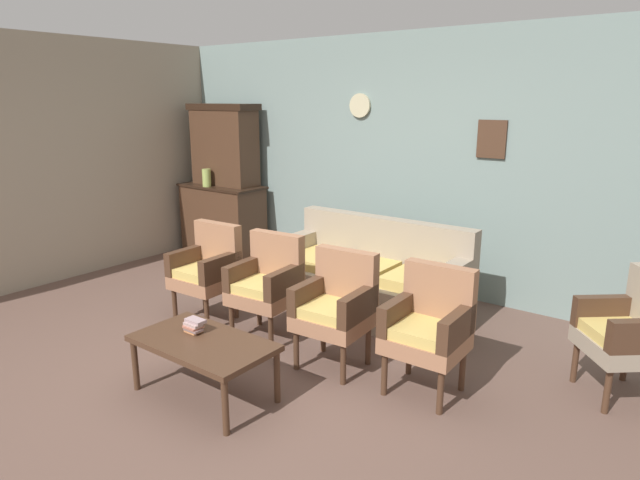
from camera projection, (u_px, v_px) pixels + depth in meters
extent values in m
plane|color=brown|center=(237.00, 373.00, 4.19)|extent=(7.68, 7.68, 0.00)
cube|color=gray|center=(409.00, 164.00, 5.88)|extent=(6.40, 0.06, 2.70)
cube|color=#472D1E|center=(492.00, 139.00, 5.25)|extent=(0.28, 0.02, 0.36)
cylinder|color=beige|center=(360.00, 105.00, 6.04)|extent=(0.26, 0.03, 0.26)
cube|color=gray|center=(12.00, 165.00, 5.73)|extent=(0.06, 5.20, 2.70)
cube|color=#472D1E|center=(223.00, 221.00, 7.28)|extent=(1.10, 0.52, 0.90)
cube|color=black|center=(222.00, 186.00, 7.16)|extent=(1.16, 0.55, 0.03)
cube|color=#472D1E|center=(225.00, 148.00, 7.10)|extent=(0.90, 0.36, 0.95)
cube|color=black|center=(223.00, 107.00, 6.97)|extent=(0.99, 0.38, 0.08)
cylinder|color=#A3B95C|center=(207.00, 178.00, 7.03)|extent=(0.11, 0.11, 0.22)
cube|color=gray|center=(366.00, 293.00, 5.28)|extent=(1.89, 0.81, 0.42)
cube|color=gray|center=(384.00, 241.00, 5.42)|extent=(1.89, 0.17, 0.48)
cube|color=gray|center=(453.00, 278.00, 4.70)|extent=(0.16, 0.80, 0.24)
cube|color=gray|center=(296.00, 246.00, 5.70)|extent=(0.16, 0.80, 0.24)
cube|color=tan|center=(417.00, 280.00, 4.87)|extent=(0.50, 0.56, 0.10)
cube|color=tan|center=(364.00, 269.00, 5.19)|extent=(0.50, 0.56, 0.10)
cube|color=tan|center=(318.00, 259.00, 5.51)|extent=(0.50, 0.56, 0.10)
cube|color=#9E6B4C|center=(204.00, 281.00, 5.12)|extent=(0.54, 0.50, 0.12)
cube|color=tan|center=(202.00, 272.00, 5.08)|extent=(0.46, 0.43, 0.10)
cube|color=#9E6B4C|center=(218.00, 246.00, 5.20)|extent=(0.52, 0.12, 0.46)
cube|color=#472D1E|center=(221.00, 268.00, 4.95)|extent=(0.10, 0.48, 0.22)
cube|color=#472D1E|center=(187.00, 260.00, 5.19)|extent=(0.10, 0.48, 0.22)
cylinder|color=#472D1E|center=(207.00, 315.00, 4.90)|extent=(0.04, 0.04, 0.32)
cylinder|color=#472D1E|center=(175.00, 305.00, 5.13)|extent=(0.04, 0.04, 0.32)
cylinder|color=#472D1E|center=(236.00, 302.00, 5.21)|extent=(0.04, 0.04, 0.32)
cylinder|color=#472D1E|center=(205.00, 293.00, 5.44)|extent=(0.04, 0.04, 0.32)
cube|color=#9E6B4C|center=(264.00, 296.00, 4.73)|extent=(0.56, 0.52, 0.12)
cube|color=tan|center=(262.00, 287.00, 4.69)|extent=(0.48, 0.44, 0.10)
cube|color=#9E6B4C|center=(277.00, 258.00, 4.82)|extent=(0.53, 0.14, 0.46)
cube|color=#472D1E|center=(285.00, 282.00, 4.57)|extent=(0.12, 0.49, 0.22)
cube|color=#472D1E|center=(244.00, 273.00, 4.80)|extent=(0.12, 0.49, 0.22)
cylinder|color=#472D1E|center=(271.00, 333.00, 4.52)|extent=(0.04, 0.04, 0.32)
cylinder|color=#472D1E|center=(232.00, 322.00, 4.73)|extent=(0.04, 0.04, 0.32)
cylinder|color=#472D1E|center=(297.00, 318.00, 4.83)|extent=(0.04, 0.04, 0.32)
cylinder|color=#472D1E|center=(259.00, 308.00, 5.05)|extent=(0.04, 0.04, 0.32)
cube|color=#9E6B4C|center=(333.00, 321.00, 4.20)|extent=(0.55, 0.51, 0.12)
cube|color=tan|center=(331.00, 311.00, 4.16)|extent=(0.47, 0.44, 0.10)
cube|color=#9E6B4C|center=(347.00, 278.00, 4.29)|extent=(0.53, 0.13, 0.46)
cube|color=#472D1E|center=(358.00, 306.00, 4.04)|extent=(0.11, 0.48, 0.22)
cube|color=#472D1E|center=(309.00, 295.00, 4.28)|extent=(0.11, 0.48, 0.22)
cylinder|color=#472D1E|center=(343.00, 364.00, 3.99)|extent=(0.04, 0.04, 0.32)
cylinder|color=#472D1E|center=(296.00, 350.00, 4.22)|extent=(0.04, 0.04, 0.32)
cylinder|color=#472D1E|center=(368.00, 345.00, 4.30)|extent=(0.04, 0.04, 0.32)
cylinder|color=#472D1E|center=(323.00, 333.00, 4.52)|extent=(0.04, 0.04, 0.32)
cube|color=#9E6B4C|center=(425.00, 343.00, 3.83)|extent=(0.53, 0.49, 0.12)
cube|color=tan|center=(425.00, 332.00, 3.79)|extent=(0.45, 0.42, 0.10)
cube|color=#9E6B4C|center=(439.00, 296.00, 3.91)|extent=(0.52, 0.11, 0.46)
cube|color=#472D1E|center=(457.00, 328.00, 3.66)|extent=(0.09, 0.48, 0.22)
cube|color=#472D1E|center=(398.00, 313.00, 3.91)|extent=(0.09, 0.48, 0.22)
cylinder|color=#472D1E|center=(440.00, 392.00, 3.61)|extent=(0.04, 0.04, 0.32)
cylinder|color=#472D1E|center=(384.00, 374.00, 3.85)|extent=(0.04, 0.04, 0.32)
cylinder|color=#472D1E|center=(462.00, 369.00, 3.91)|extent=(0.04, 0.04, 0.32)
cylinder|color=#472D1E|center=(409.00, 354.00, 4.15)|extent=(0.04, 0.04, 0.32)
cube|color=gray|center=(621.00, 346.00, 3.78)|extent=(0.70, 0.71, 0.12)
cube|color=tan|center=(620.00, 334.00, 3.76)|extent=(0.60, 0.60, 0.10)
cube|color=#472D1E|center=(606.00, 311.00, 3.95)|extent=(0.42, 0.37, 0.22)
cylinder|color=#472D1E|center=(607.00, 391.00, 3.63)|extent=(0.04, 0.04, 0.32)
cylinder|color=#472D1E|center=(575.00, 362.00, 4.03)|extent=(0.04, 0.04, 0.32)
cylinder|color=#472D1E|center=(625.00, 360.00, 4.05)|extent=(0.04, 0.04, 0.32)
cube|color=#472D1E|center=(203.00, 343.00, 3.78)|extent=(1.00, 0.56, 0.04)
cylinder|color=#472D1E|center=(188.00, 342.00, 4.29)|extent=(0.04, 0.04, 0.38)
cylinder|color=#472D1E|center=(277.00, 377.00, 3.75)|extent=(0.04, 0.04, 0.38)
cylinder|color=#472D1E|center=(135.00, 365.00, 3.92)|extent=(0.04, 0.04, 0.38)
cylinder|color=#472D1E|center=(225.00, 407.00, 3.38)|extent=(0.04, 0.04, 0.38)
cube|color=#DF8F56|center=(194.00, 331.00, 3.91)|extent=(0.11, 0.09, 0.02)
cube|color=gray|center=(193.00, 329.00, 3.89)|extent=(0.13, 0.08, 0.02)
cube|color=#AC6753|center=(193.00, 327.00, 3.90)|extent=(0.12, 0.10, 0.02)
cube|color=#AB8F8A|center=(193.00, 324.00, 3.89)|extent=(0.13, 0.07, 0.02)
cube|color=#A4888B|center=(195.00, 321.00, 3.90)|extent=(0.15, 0.08, 0.02)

